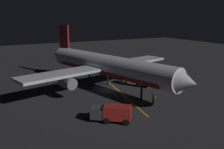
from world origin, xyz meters
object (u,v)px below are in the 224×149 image
ground_crew_worker (153,99)px  traffic_cone_near_right (148,87)px  traffic_cone_under_wing (142,104)px  airliner (105,66)px  baggage_truck (113,114)px  traffic_cone_near_left (155,97)px  catering_truck (137,80)px  traffic_cone_far (108,109)px

ground_crew_worker → traffic_cone_near_right: (-4.74, -7.83, -0.64)m
traffic_cone_near_right → traffic_cone_under_wing: (6.73, 7.57, 0.00)m
airliner → baggage_truck: (6.23, 14.73, -3.58)m
ground_crew_worker → traffic_cone_near_left: 3.37m
airliner → traffic_cone_under_wing: size_ratio=71.56×
ground_crew_worker → traffic_cone_under_wing: size_ratio=3.16×
catering_truck → traffic_cone_near_right: catering_truck is taller
baggage_truck → traffic_cone_far: size_ratio=10.23×
traffic_cone_near_right → catering_truck: bearing=-75.9°
baggage_truck → catering_truck: size_ratio=0.92×
catering_truck → ground_crew_worker: size_ratio=3.50×
catering_truck → traffic_cone_far: 15.36m
traffic_cone_near_left → traffic_cone_far: (10.16, 1.22, 0.00)m
baggage_truck → traffic_cone_far: 4.46m
catering_truck → ground_crew_worker: 11.60m
catering_truck → traffic_cone_near_right: 3.29m
catering_truck → traffic_cone_under_wing: size_ratio=11.07×
catering_truck → traffic_cone_far: size_ratio=11.07×
catering_truck → traffic_cone_far: catering_truck is taller
traffic_cone_near_left → traffic_cone_near_right: bearing=-114.2°
traffic_cone_near_left → traffic_cone_under_wing: (4.28, 2.13, 0.00)m
airliner → traffic_cone_near_right: size_ratio=71.56×
traffic_cone_near_left → traffic_cone_far: same height
traffic_cone_near_right → airliner: bearing=-26.8°
baggage_truck → catering_truck: same height
baggage_truck → traffic_cone_near_right: size_ratio=10.23×
catering_truck → traffic_cone_near_right: bearing=104.1°
traffic_cone_near_right → baggage_truck: bearing=37.8°
ground_crew_worker → catering_truck: bearing=-110.0°
traffic_cone_near_right → traffic_cone_far: 14.27m
baggage_truck → ground_crew_worker: (-9.23, -2.99, -0.30)m
airliner → traffic_cone_far: 12.49m
baggage_truck → traffic_cone_far: (-1.36, -4.15, -0.94)m
catering_truck → traffic_cone_near_left: (1.68, 8.51, -0.95)m
traffic_cone_near_left → traffic_cone_near_right: size_ratio=1.00×
baggage_truck → ground_crew_worker: 9.71m
traffic_cone_under_wing → traffic_cone_far: (5.88, -0.90, 0.00)m
traffic_cone_near_left → traffic_cone_under_wing: 4.78m
catering_truck → traffic_cone_near_right: size_ratio=11.07×
traffic_cone_near_right → traffic_cone_under_wing: size_ratio=1.00×
ground_crew_worker → traffic_cone_near_left: size_ratio=3.16×
catering_truck → ground_crew_worker: catering_truck is taller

